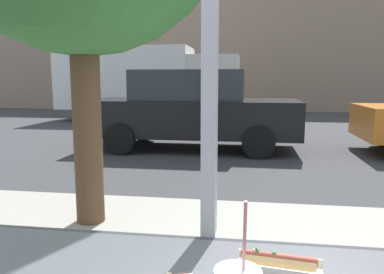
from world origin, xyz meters
The scene contains 6 objects.
ground_plane centered at (0.00, 8.00, 0.00)m, with size 60.00×60.00×0.00m, color #38383A.
sidewalk_strip centered at (0.00, 1.60, 0.08)m, with size 16.00×2.80×0.16m, color #9E998E.
building_facade_far centered at (0.00, 18.05, 3.04)m, with size 28.00×1.20×6.09m, color gray.
hotdog_tray_far centered at (0.22, -0.16, 1.01)m, with size 0.25×0.13×0.05m.
parked_car_black centered at (-1.10, 7.08, 0.87)m, with size 4.49×1.98×1.71m.
box_truck centered at (-3.62, 12.68, 1.49)m, with size 6.52×2.44×2.67m.
Camera 1 is at (0.13, -1.21, 1.52)m, focal length 35.95 mm.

